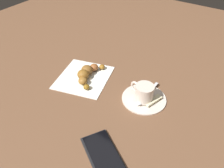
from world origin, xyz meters
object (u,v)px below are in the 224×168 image
Objects in this scene: teaspoon at (144,97)px; napkin at (84,77)px; saucer at (144,98)px; cell_phone at (103,154)px; espresso_cup at (144,92)px; croissant at (87,73)px; sugar_packet at (153,101)px.

napkin is (0.23, 0.02, -0.01)m from teaspoon.
cell_phone reaches higher than saucer.
espresso_cup reaches higher than napkin.
cell_phone is at bearing 91.98° from teaspoon.
saucer is 0.22m from croissant.
espresso_cup is 0.53× the size of cell_phone.
teaspoon is at bearing -88.02° from cell_phone.
cell_phone is at bearing 138.11° from napkin.
teaspoon reaches higher than saucer.
saucer is 0.75× the size of napkin.
croissant is at bearing 1.13° from espresso_cup.
espresso_cup is 0.23m from napkin.
croissant is (0.25, 0.01, 0.01)m from sugar_packet.
croissant is (0.22, 0.00, -0.02)m from espresso_cup.
espresso_cup is 0.04m from sugar_packet.
teaspoon is (-0.00, 0.00, 0.01)m from saucer.
teaspoon is 0.03m from sugar_packet.
espresso_cup is 1.32× the size of sugar_packet.
saucer is at bearing -87.56° from cell_phone.
saucer is 1.07× the size of teaspoon.
espresso_cup is 0.45× the size of napkin.
espresso_cup is 0.64× the size of teaspoon.
espresso_cup reaches higher than cell_phone.
espresso_cup is at bearing -176.53° from napkin.
saucer is 0.23m from cell_phone.
saucer is at bearing -15.13° from teaspoon.
espresso_cup reaches higher than croissant.
sugar_packet reaches higher than napkin.
croissant is at bearing 2.39° from teaspoon.
cell_phone is at bearing -167.85° from sugar_packet.
teaspoon reaches higher than napkin.
saucer is at bearing -175.16° from napkin.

